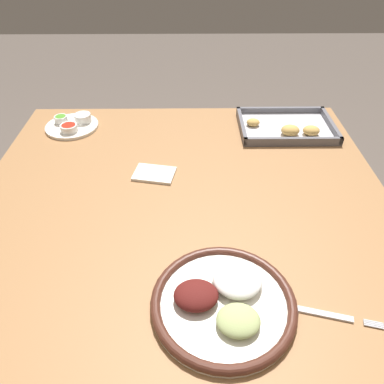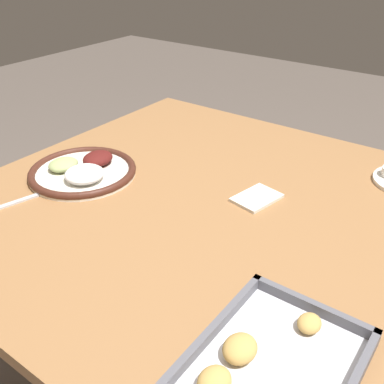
{
  "view_description": "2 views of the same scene",
  "coord_description": "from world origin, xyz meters",
  "px_view_note": "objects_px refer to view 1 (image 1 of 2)",
  "views": [
    {
      "loc": [
        0.02,
        -0.74,
        1.34
      ],
      "look_at": [
        0.02,
        0.0,
        0.75
      ],
      "focal_mm": 35.0,
      "sensor_mm": 36.0,
      "label": 1
    },
    {
      "loc": [
        0.75,
        0.53,
        1.27
      ],
      "look_at": [
        0.02,
        0.0,
        0.75
      ],
      "focal_mm": 42.0,
      "sensor_mm": 36.0,
      "label": 2
    }
  ],
  "objects_px": {
    "saucer_plate": "(73,124)",
    "baking_tray": "(287,127)",
    "dinner_plate": "(224,301)",
    "napkin": "(154,174)",
    "fork": "(323,314)"
  },
  "relations": [
    {
      "from": "saucer_plate",
      "to": "baking_tray",
      "type": "height_order",
      "value": "baking_tray"
    },
    {
      "from": "saucer_plate",
      "to": "baking_tray",
      "type": "distance_m",
      "value": 0.72
    },
    {
      "from": "saucer_plate",
      "to": "napkin",
      "type": "bearing_deg",
      "value": -43.11
    },
    {
      "from": "baking_tray",
      "to": "napkin",
      "type": "distance_m",
      "value": 0.49
    },
    {
      "from": "baking_tray",
      "to": "napkin",
      "type": "relative_size",
      "value": 2.47
    },
    {
      "from": "dinner_plate",
      "to": "baking_tray",
      "type": "bearing_deg",
      "value": 68.79
    },
    {
      "from": "fork",
      "to": "napkin",
      "type": "distance_m",
      "value": 0.57
    },
    {
      "from": "dinner_plate",
      "to": "fork",
      "type": "bearing_deg",
      "value": -7.08
    },
    {
      "from": "dinner_plate",
      "to": "napkin",
      "type": "distance_m",
      "value": 0.46
    },
    {
      "from": "fork",
      "to": "napkin",
      "type": "relative_size",
      "value": 1.52
    },
    {
      "from": "fork",
      "to": "baking_tray",
      "type": "xyz_separation_m",
      "value": [
        0.08,
        0.7,
        0.01
      ]
    },
    {
      "from": "baking_tray",
      "to": "napkin",
      "type": "bearing_deg",
      "value": -149.62
    },
    {
      "from": "dinner_plate",
      "to": "saucer_plate",
      "type": "bearing_deg",
      "value": 122.95
    },
    {
      "from": "dinner_plate",
      "to": "fork",
      "type": "xyz_separation_m",
      "value": [
        0.19,
        -0.02,
        -0.01
      ]
    },
    {
      "from": "fork",
      "to": "baking_tray",
      "type": "height_order",
      "value": "baking_tray"
    }
  ]
}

